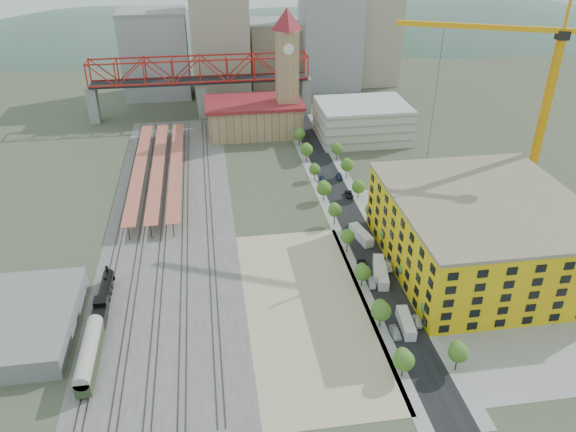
{
  "coord_description": "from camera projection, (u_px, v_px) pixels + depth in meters",
  "views": [
    {
      "loc": [
        -23.6,
        -131.23,
        81.28
      ],
      "look_at": [
        -4.59,
        -5.66,
        10.0
      ],
      "focal_mm": 35.0,
      "sensor_mm": 36.0,
      "label": 1
    }
  ],
  "objects": [
    {
      "name": "car_0",
      "position": [
        396.0,
        333.0,
        119.97
      ],
      "size": [
        1.95,
        4.7,
        1.59
      ],
      "primitive_type": "imported",
      "rotation": [
        0.0,
        0.0,
        -0.01
      ],
      "color": "#BBBBBB",
      "rests_on": "ground"
    },
    {
      "name": "locomotive",
      "position": [
        104.0,
        298.0,
        128.32
      ],
      "size": [
        2.87,
        22.15,
        5.54
      ],
      "color": "black",
      "rests_on": "ground"
    },
    {
      "name": "site_trailer_c",
      "position": [
        379.0,
        269.0,
        139.52
      ],
      "size": [
        5.13,
        10.5,
        2.78
      ],
      "primitive_type": "cube",
      "rotation": [
        0.0,
        0.0,
        -0.25
      ],
      "color": "silver",
      "rests_on": "ground"
    },
    {
      "name": "parking_garage",
      "position": [
        362.0,
        121.0,
        217.64
      ],
      "size": [
        34.0,
        26.0,
        14.0
      ],
      "primitive_type": "cube",
      "color": "silver",
      "rests_on": "ground"
    },
    {
      "name": "warehouse",
      "position": [
        22.0,
        322.0,
        120.31
      ],
      "size": [
        22.0,
        32.0,
        5.0
      ],
      "primitive_type": "cube",
      "color": "gray",
      "rests_on": "ground"
    },
    {
      "name": "construction_building",
      "position": [
        481.0,
        232.0,
        139.65
      ],
      "size": [
        44.6,
        50.6,
        18.8
      ],
      "color": "#FEF215",
      "rests_on": "ground"
    },
    {
      "name": "street_trees",
      "position": [
        353.0,
        223.0,
        162.41
      ],
      "size": [
        15.4,
        124.4,
        8.0
      ],
      "color": "#36651E",
      "rests_on": "ground"
    },
    {
      "name": "site_trailer_d",
      "position": [
        361.0,
        235.0,
        154.01
      ],
      "size": [
        4.77,
        10.28,
        2.72
      ],
      "primitive_type": "cube",
      "rotation": [
        0.0,
        0.0,
        0.23
      ],
      "color": "silver",
      "rests_on": "ground"
    },
    {
      "name": "car_5",
      "position": [
        388.0,
        266.0,
        141.88
      ],
      "size": [
        2.27,
        4.92,
        1.56
      ],
      "primitive_type": "imported",
      "rotation": [
        0.0,
        0.0,
        -0.13
      ],
      "color": "#A8A9AE",
      "rests_on": "ground"
    },
    {
      "name": "car_6",
      "position": [
        349.0,
        194.0,
        176.83
      ],
      "size": [
        2.69,
        5.03,
        1.34
      ],
      "primitive_type": "imported",
      "rotation": [
        0.0,
        0.0,
        -0.1
      ],
      "color": "black",
      "rests_on": "ground"
    },
    {
      "name": "street_asphalt",
      "position": [
        345.0,
        207.0,
        171.02
      ],
      "size": [
        12.0,
        170.0,
        0.06
      ],
      "primitive_type": "cube",
      "color": "black",
      "rests_on": "ground"
    },
    {
      "name": "car_2",
      "position": [
        363.0,
        265.0,
        142.33
      ],
      "size": [
        2.6,
        5.03,
        1.36
      ],
      "primitive_type": "imported",
      "rotation": [
        0.0,
        0.0,
        0.07
      ],
      "color": "black",
      "rests_on": "ground"
    },
    {
      "name": "platform_canopies",
      "position": [
        158.0,
        166.0,
        187.51
      ],
      "size": [
        16.0,
        80.0,
        4.12
      ],
      "color": "#BC5348",
      "rests_on": "ground"
    },
    {
      "name": "distant_hills",
      "position": [
        301.0,
        145.0,
        425.03
      ],
      "size": [
        647.0,
        264.0,
        227.0
      ],
      "color": "#4C6B59",
      "rests_on": "ground"
    },
    {
      "name": "site_trailer_a",
      "position": [
        406.0,
        323.0,
        121.97
      ],
      "size": [
        3.38,
        9.56,
        2.56
      ],
      "primitive_type": "cube",
      "rotation": [
        0.0,
        0.0,
        -0.1
      ],
      "color": "silver",
      "rests_on": "ground"
    },
    {
      "name": "sidewalk_east",
      "position": [
        362.0,
        206.0,
        171.74
      ],
      "size": [
        3.0,
        170.0,
        0.04
      ],
      "primitive_type": "cube",
      "color": "gray",
      "rests_on": "ground"
    },
    {
      "name": "clock_tower",
      "position": [
        287.0,
        61.0,
        211.99
      ],
      "size": [
        12.0,
        12.0,
        52.0
      ],
      "color": "tan",
      "rests_on": "ground"
    },
    {
      "name": "dirt_lot",
      "position": [
        307.0,
        308.0,
        128.32
      ],
      "size": [
        28.0,
        67.0,
        0.06
      ],
      "primitive_type": "cube",
      "color": "tan",
      "rests_on": "ground"
    },
    {
      "name": "car_1",
      "position": [
        372.0,
        283.0,
        135.76
      ],
      "size": [
        2.25,
        4.73,
        1.5
      ],
      "primitive_type": "imported",
      "rotation": [
        0.0,
        0.0,
        -0.15
      ],
      "color": "#9B9BA0",
      "rests_on": "ground"
    },
    {
      "name": "station_hall",
      "position": [
        254.0,
        117.0,
        222.8
      ],
      "size": [
        38.0,
        24.0,
        13.1
      ],
      "color": "tan",
      "rests_on": "ground"
    },
    {
      "name": "skyline",
      "position": [
        267.0,
        42.0,
        268.53
      ],
      "size": [
        133.0,
        46.0,
        60.0
      ],
      "color": "#9EA0A3",
      "rests_on": "ground"
    },
    {
      "name": "truss_bridge",
      "position": [
        200.0,
        73.0,
        234.05
      ],
      "size": [
        94.0,
        9.6,
        25.6
      ],
      "color": "gray",
      "rests_on": "ground"
    },
    {
      "name": "car_3",
      "position": [
        323.0,
        180.0,
        185.66
      ],
      "size": [
        2.3,
        4.87,
        1.37
      ],
      "primitive_type": "imported",
      "rotation": [
        0.0,
        0.0,
        0.08
      ],
      "color": "navy",
      "rests_on": "ground"
    },
    {
      "name": "car_4",
      "position": [
        418.0,
        321.0,
        123.28
      ],
      "size": [
        1.9,
        4.29,
        1.44
      ],
      "primitive_type": "imported",
      "rotation": [
        0.0,
        0.0,
        -0.05
      ],
      "color": "white",
      "rests_on": "ground"
    },
    {
      "name": "coach",
      "position": [
        90.0,
        355.0,
        110.87
      ],
      "size": [
        3.18,
        18.46,
        5.8
      ],
      "color": "#2D3D21",
      "rests_on": "ground"
    },
    {
      "name": "car_7",
      "position": [
        340.0,
        177.0,
        188.02
      ],
      "size": [
        2.34,
        4.69,
        1.31
      ],
      "primitive_type": "imported",
      "rotation": [
        0.0,
        0.0,
        -0.12
      ],
      "color": "navy",
      "rests_on": "ground"
    },
    {
      "name": "site_trailer_b",
      "position": [
        382.0,
        276.0,
        137.32
      ],
      "size": [
        4.29,
        9.9,
        2.62
      ],
      "primitive_type": "cube",
      "rotation": [
        0.0,
        0.0,
        -0.19
      ],
      "color": "silver",
      "rests_on": "ground"
    },
    {
      "name": "construction_pad",
      "position": [
        486.0,
        262.0,
        144.63
      ],
      "size": [
        50.0,
        90.0,
        0.06
      ],
      "primitive_type": "cube",
      "color": "gray",
      "rests_on": "ground"
    },
    {
      "name": "sidewalk_west",
      "position": [
        327.0,
        208.0,
        170.31
      ],
      "size": [
        3.0,
        170.0,
        0.04
      ],
      "primitive_type": "cube",
      "color": "gray",
      "rests_on": "ground"
    },
    {
      "name": "rail_tracks",
      "position": [
        166.0,
        215.0,
        166.1
      ],
      "size": [
        26.56,
        160.0,
        0.18
      ],
      "color": "#382B23",
      "rests_on": "ground"
    },
    {
      "name": "ballast_strip",
      "position": [
        172.0,
        215.0,
        166.39
      ],
      "size": [
        36.0,
        165.0,
        0.06
      ],
      "primitive_type": "cube",
      "color": "#605E59",
      "rests_on": "ground"
    },
    {
      "name": "ground",
      "position": [
        301.0,
        236.0,
        156.01
      ],
      "size": [
        400.0,
        400.0,
        0.0
      ],
      "primitive_type": "plane",
      "color": "#474C38",
      "rests_on": "ground"
    },
    {
      "name": "tower_crane",
      "position": [
        535.0,
        86.0,
        151.63
      ],
      "size": [
        53.44,
        24.98,
        61.36
      ],
      "color": "orange",
      "rests_on": "ground"
    }
  ]
}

